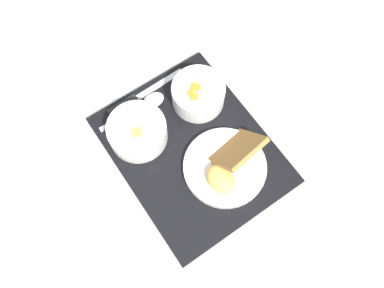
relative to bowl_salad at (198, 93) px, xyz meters
name	(u,v)px	position (x,y,z in m)	size (l,w,h in m)	color
ground_plane	(192,151)	(0.10, -0.07, -0.05)	(4.00, 4.00, 0.00)	silver
serving_tray	(192,150)	(0.10, -0.07, -0.04)	(0.44, 0.37, 0.01)	black
bowl_salad	(198,93)	(0.00, 0.00, 0.00)	(0.12, 0.12, 0.06)	white
bowl_soup	(137,131)	(0.02, -0.16, 0.00)	(0.13, 0.13, 0.06)	white
plate_main	(226,166)	(0.18, -0.03, -0.02)	(0.18, 0.19, 0.09)	white
knife	(131,101)	(-0.07, -0.14, -0.03)	(0.04, 0.20, 0.02)	silver
spoon	(145,105)	(-0.04, -0.12, -0.03)	(0.04, 0.17, 0.01)	silver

